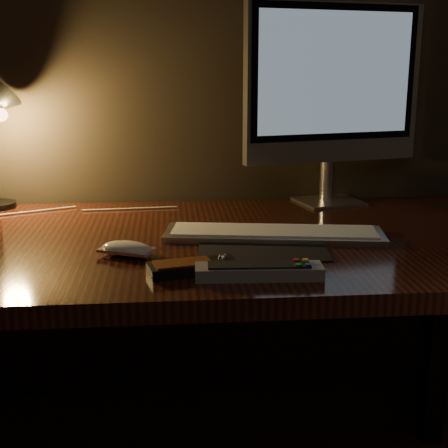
{
  "coord_description": "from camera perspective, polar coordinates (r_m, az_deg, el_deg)",
  "views": [
    {
      "loc": [
        -0.03,
        0.55,
        1.11
      ],
      "look_at": [
        0.08,
        1.73,
        0.81
      ],
      "focal_mm": 50.0,
      "sensor_mm": 36.0,
      "label": 1
    }
  ],
  "objects": [
    {
      "name": "keyboard",
      "position": [
        1.36,
        4.57,
        -0.86
      ],
      "size": [
        0.49,
        0.2,
        0.02
      ],
      "primitive_type": "cube",
      "rotation": [
        0.0,
        0.0,
        -0.16
      ],
      "color": "silver",
      "rests_on": "desk"
    },
    {
      "name": "mouse",
      "position": [
        1.24,
        -8.85,
        -2.42
      ],
      "size": [
        0.12,
        0.09,
        0.02
      ],
      "primitive_type": "ellipsoid",
      "rotation": [
        0.0,
        0.0,
        -0.44
      ],
      "color": "white",
      "rests_on": "desk"
    },
    {
      "name": "monitor",
      "position": [
        1.68,
        10.03,
        12.18
      ],
      "size": [
        0.49,
        0.18,
        0.52
      ],
      "rotation": [
        0.0,
        0.0,
        0.24
      ],
      "color": "silver",
      "rests_on": "desk"
    },
    {
      "name": "cable",
      "position": [
        1.63,
        -13.22,
        1.12
      ],
      "size": [
        0.5,
        0.11,
        0.0
      ],
      "primitive_type": "cylinder",
      "rotation": [
        0.0,
        1.57,
        0.21
      ],
      "color": "white",
      "rests_on": "desk"
    },
    {
      "name": "desk",
      "position": [
        1.46,
        -3.7,
        -5.36
      ],
      "size": [
        1.6,
        0.75,
        0.75
      ],
      "color": "#38150C",
      "rests_on": "ground"
    },
    {
      "name": "media_remote",
      "position": [
        1.13,
        -2.84,
        -3.92
      ],
      "size": [
        0.17,
        0.1,
        0.03
      ],
      "rotation": [
        0.0,
        0.0,
        0.23
      ],
      "color": "black",
      "rests_on": "desk"
    },
    {
      "name": "mousepad",
      "position": [
        1.29,
        3.5,
        -2.02
      ],
      "size": [
        0.28,
        0.23,
        0.0
      ],
      "primitive_type": "cube",
      "rotation": [
        0.0,
        0.0,
        -0.09
      ],
      "color": "black",
      "rests_on": "desk"
    },
    {
      "name": "tv_remote",
      "position": [
        1.1,
        3.21,
        -4.3
      ],
      "size": [
        0.23,
        0.07,
        0.03
      ],
      "rotation": [
        0.0,
        0.0,
        -0.05
      ],
      "color": "gray",
      "rests_on": "desk"
    }
  ]
}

